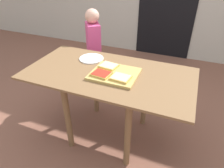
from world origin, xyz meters
TOP-DOWN VIEW (x-y plane):
  - ground_plane at (0.00, 0.00)m, footprint 16.00×16.00m
  - dining_table at (0.00, 0.00)m, footprint 1.38×0.72m
  - cutting_board at (0.06, -0.02)m, footprint 0.37×0.32m
  - pizza_slice_far_left at (-0.02, 0.06)m, footprint 0.16×0.14m
  - pizza_slice_near_right at (0.14, -0.08)m, footprint 0.15×0.13m
  - pizza_slice_near_left at (-0.03, -0.09)m, footprint 0.16×0.14m
  - plate_white_left at (-0.25, 0.18)m, footprint 0.22×0.22m
  - child_left at (-0.47, 0.66)m, footprint 0.25×0.28m

SIDE VIEW (x-z plane):
  - ground_plane at x=0.00m, z-range 0.00..0.00m
  - child_left at x=-0.47m, z-range 0.07..1.09m
  - dining_table at x=0.00m, z-range 0.24..0.93m
  - plate_white_left at x=-0.25m, z-range 0.69..0.70m
  - cutting_board at x=0.06m, z-range 0.69..0.71m
  - pizza_slice_far_left at x=-0.02m, z-range 0.71..0.73m
  - pizza_slice_near_right at x=0.14m, z-range 0.71..0.73m
  - pizza_slice_near_left at x=-0.03m, z-range 0.71..0.73m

